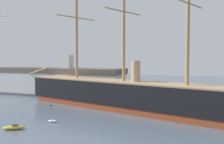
{
  "coord_description": "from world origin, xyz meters",
  "views": [
    {
      "loc": [
        20.16,
        -12.38,
        13.72
      ],
      "look_at": [
        -2.14,
        40.33,
        10.7
      ],
      "focal_mm": 44.29,
      "sensor_mm": 36.0,
      "label": 1
    }
  ],
  "objects_px": {
    "sailboat_mid_left": "(14,127)",
    "dinghy_alongside_bow": "(53,121)",
    "dinghy_far_left": "(50,105)",
    "dinghy_distant_centre": "(160,106)",
    "dockside_warehouse_left": "(59,82)",
    "tall_ship": "(124,95)",
    "seagull_in_flight": "(3,16)"
  },
  "relations": [
    {
      "from": "dinghy_far_left",
      "to": "dockside_warehouse_left",
      "type": "distance_m",
      "value": 22.02
    },
    {
      "from": "dockside_warehouse_left",
      "to": "seagull_in_flight",
      "type": "height_order",
      "value": "seagull_in_flight"
    },
    {
      "from": "sailboat_mid_left",
      "to": "dinghy_distant_centre",
      "type": "bearing_deg",
      "value": 59.61
    },
    {
      "from": "sailboat_mid_left",
      "to": "dinghy_distant_centre",
      "type": "xyz_separation_m",
      "value": [
        20.1,
        34.27,
        -0.18
      ]
    },
    {
      "from": "sailboat_mid_left",
      "to": "seagull_in_flight",
      "type": "distance_m",
      "value": 25.08
    },
    {
      "from": "dinghy_alongside_bow",
      "to": "seagull_in_flight",
      "type": "bearing_deg",
      "value": -70.5
    },
    {
      "from": "sailboat_mid_left",
      "to": "dinghy_alongside_bow",
      "type": "relative_size",
      "value": 2.5
    },
    {
      "from": "dinghy_alongside_bow",
      "to": "dinghy_far_left",
      "type": "xyz_separation_m",
      "value": [
        -12.86,
        17.01,
        -0.03
      ]
    },
    {
      "from": "sailboat_mid_left",
      "to": "dockside_warehouse_left",
      "type": "distance_m",
      "value": 48.41
    },
    {
      "from": "dinghy_distant_centre",
      "to": "dinghy_alongside_bow",
      "type": "bearing_deg",
      "value": -122.7
    },
    {
      "from": "dinghy_far_left",
      "to": "dinghy_distant_centre",
      "type": "distance_m",
      "value": 31.18
    },
    {
      "from": "dinghy_alongside_bow",
      "to": "seagull_in_flight",
      "type": "relative_size",
      "value": 1.83
    },
    {
      "from": "dinghy_distant_centre",
      "to": "dockside_warehouse_left",
      "type": "bearing_deg",
      "value": 166.03
    },
    {
      "from": "seagull_in_flight",
      "to": "dinghy_distant_centre",
      "type": "bearing_deg",
      "value": 78.72
    },
    {
      "from": "dinghy_far_left",
      "to": "tall_ship",
      "type": "bearing_deg",
      "value": 5.13
    },
    {
      "from": "dinghy_distant_centre",
      "to": "tall_ship",
      "type": "bearing_deg",
      "value": -137.16
    },
    {
      "from": "dinghy_far_left",
      "to": "seagull_in_flight",
      "type": "relative_size",
      "value": 1.63
    },
    {
      "from": "sailboat_mid_left",
      "to": "dockside_warehouse_left",
      "type": "bearing_deg",
      "value": 113.78
    },
    {
      "from": "tall_ship",
      "to": "dinghy_alongside_bow",
      "type": "bearing_deg",
      "value": -115.3
    },
    {
      "from": "tall_ship",
      "to": "dinghy_far_left",
      "type": "height_order",
      "value": "tall_ship"
    },
    {
      "from": "tall_ship",
      "to": "seagull_in_flight",
      "type": "bearing_deg",
      "value": -92.16
    },
    {
      "from": "dinghy_alongside_bow",
      "to": "dockside_warehouse_left",
      "type": "distance_m",
      "value": 42.92
    },
    {
      "from": "sailboat_mid_left",
      "to": "dinghy_alongside_bow",
      "type": "distance_m",
      "value": 8.56
    },
    {
      "from": "sailboat_mid_left",
      "to": "dinghy_alongside_bow",
      "type": "xyz_separation_m",
      "value": [
        3.2,
        7.94,
        -0.21
      ]
    },
    {
      "from": "sailboat_mid_left",
      "to": "dinghy_distant_centre",
      "type": "relative_size",
      "value": 2.26
    },
    {
      "from": "dinghy_alongside_bow",
      "to": "dinghy_distant_centre",
      "type": "height_order",
      "value": "dinghy_distant_centre"
    },
    {
      "from": "dinghy_far_left",
      "to": "dockside_warehouse_left",
      "type": "height_order",
      "value": "dockside_warehouse_left"
    },
    {
      "from": "tall_ship",
      "to": "sailboat_mid_left",
      "type": "distance_m",
      "value": 29.74
    },
    {
      "from": "tall_ship",
      "to": "sailboat_mid_left",
      "type": "relative_size",
      "value": 13.94
    },
    {
      "from": "tall_ship",
      "to": "sailboat_mid_left",
      "type": "xyz_separation_m",
      "value": [
        -12.16,
        -26.91,
        -3.56
      ]
    },
    {
      "from": "sailboat_mid_left",
      "to": "dinghy_far_left",
      "type": "bearing_deg",
      "value": 111.16
    },
    {
      "from": "dinghy_distant_centre",
      "to": "dinghy_far_left",
      "type": "bearing_deg",
      "value": -162.61
    }
  ]
}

